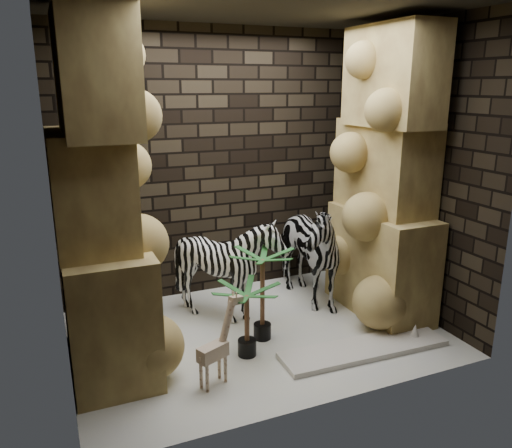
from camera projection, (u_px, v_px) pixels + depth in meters
name	position (u px, v px, depth m)	size (l,w,h in m)	color
floor	(258.00, 333.00, 4.98)	(3.50, 3.50, 0.00)	silver
ceiling	(258.00, 6.00, 4.18)	(3.50, 3.50, 0.00)	#2A2721
wall_back	(215.00, 165.00, 5.68)	(3.50, 3.50, 0.00)	black
wall_front	(329.00, 216.00, 3.47)	(3.50, 3.50, 0.00)	black
wall_left	(52.00, 201.00, 3.92)	(3.00, 3.00, 0.00)	black
wall_right	(412.00, 172.00, 5.23)	(3.00, 3.00, 0.00)	black
rock_pillar_left	(99.00, 197.00, 4.05)	(0.68, 1.30, 3.00)	#D4BF6C
rock_pillar_right	(386.00, 174.00, 5.11)	(0.58, 1.25, 3.00)	#D4BF6C
zebra_right	(302.00, 241.00, 5.56)	(0.65, 1.20, 1.42)	white
zebra_left	(228.00, 273.00, 5.16)	(0.91, 1.13, 1.02)	white
giraffe_toy	(213.00, 343.00, 4.02)	(0.39, 0.13, 0.76)	beige
palm_front	(262.00, 295.00, 4.76)	(0.36, 0.36, 0.91)	#25652F
palm_back	(247.00, 321.00, 4.49)	(0.36, 0.36, 0.68)	#25652F
surfboard	(364.00, 349.00, 4.63)	(1.61, 0.39, 0.05)	silver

